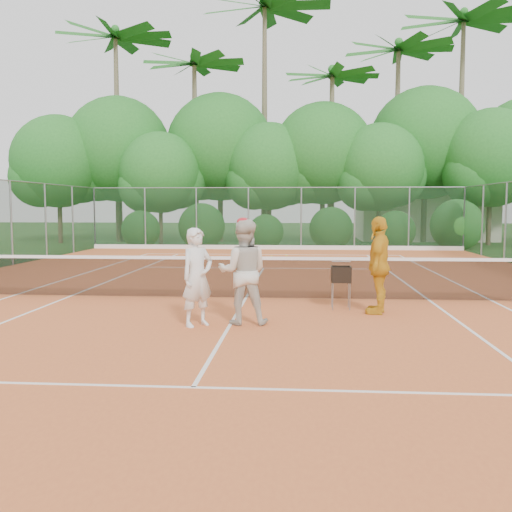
% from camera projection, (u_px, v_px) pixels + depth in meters
% --- Properties ---
extents(ground, '(120.00, 120.00, 0.00)m').
position_uv_depth(ground, '(246.00, 299.00, 12.95)').
color(ground, '#1D4117').
rests_on(ground, ground).
extents(clay_court, '(18.00, 36.00, 0.02)m').
position_uv_depth(clay_court, '(246.00, 299.00, 12.95)').
color(clay_court, '#D56631').
rests_on(clay_court, ground).
extents(club_building, '(8.00, 5.00, 3.00)m').
position_uv_depth(club_building, '(423.00, 216.00, 35.98)').
color(club_building, beige).
rests_on(club_building, ground).
extents(tennis_net, '(11.97, 0.10, 1.10)m').
position_uv_depth(tennis_net, '(246.00, 276.00, 12.91)').
color(tennis_net, gray).
rests_on(tennis_net, clay_court).
extents(player_white, '(0.73, 0.74, 1.72)m').
position_uv_depth(player_white, '(197.00, 277.00, 9.92)').
color(player_white, silver).
rests_on(player_white, clay_court).
extents(player_center_grp, '(0.94, 0.76, 1.90)m').
position_uv_depth(player_center_grp, '(243.00, 272.00, 10.10)').
color(player_center_grp, beige).
rests_on(player_center_grp, clay_court).
extents(player_yellow, '(0.75, 1.20, 1.90)m').
position_uv_depth(player_yellow, '(379.00, 265.00, 11.11)').
color(player_yellow, gold).
rests_on(player_yellow, clay_court).
extents(ball_hopper, '(0.38, 0.38, 0.87)m').
position_uv_depth(ball_hopper, '(341.00, 275.00, 11.60)').
color(ball_hopper, gray).
rests_on(ball_hopper, clay_court).
extents(stray_ball_a, '(0.07, 0.07, 0.07)m').
position_uv_depth(stray_ball_a, '(167.00, 258.00, 22.81)').
color(stray_ball_a, '#D4E334').
rests_on(stray_ball_a, clay_court).
extents(stray_ball_b, '(0.07, 0.07, 0.07)m').
position_uv_depth(stray_ball_b, '(272.00, 256.00, 23.50)').
color(stray_ball_b, gold).
rests_on(stray_ball_b, clay_court).
extents(stray_ball_c, '(0.07, 0.07, 0.07)m').
position_uv_depth(stray_ball_c, '(286.00, 255.00, 23.93)').
color(stray_ball_c, '#C6E034').
rests_on(stray_ball_c, clay_court).
extents(court_markings, '(11.03, 23.83, 0.01)m').
position_uv_depth(court_markings, '(246.00, 298.00, 12.95)').
color(court_markings, white).
rests_on(court_markings, clay_court).
extents(fence_back, '(18.07, 0.07, 3.00)m').
position_uv_depth(fence_back, '(275.00, 218.00, 27.72)').
color(fence_back, '#19381E').
rests_on(fence_back, clay_court).
extents(tropical_treeline, '(32.10, 8.49, 15.03)m').
position_uv_depth(tropical_treeline, '(304.00, 154.00, 32.48)').
color(tropical_treeline, brown).
rests_on(tropical_treeline, ground).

